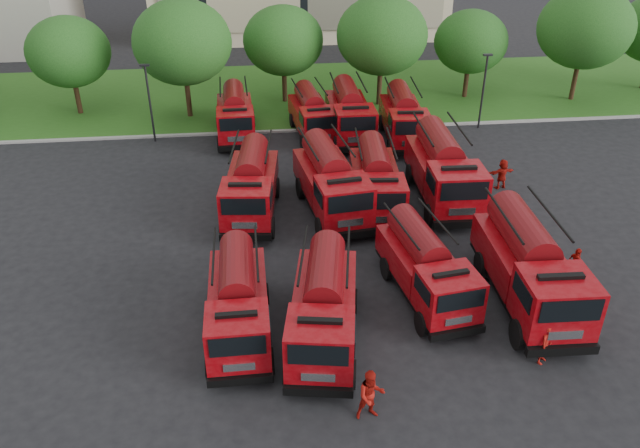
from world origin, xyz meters
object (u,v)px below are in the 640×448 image
at_px(fire_truck_3, 529,266).
at_px(fire_truck_4, 251,185).
at_px(fire_truck_5, 331,182).
at_px(firefighter_5, 500,188).
at_px(fire_truck_0, 238,302).
at_px(fire_truck_1, 324,306).
at_px(firefighter_2, 572,279).
at_px(fire_truck_10, 350,113).
at_px(fire_truck_7, 443,169).
at_px(fire_truck_11, 403,117).
at_px(firefighter_4, 330,232).
at_px(firefighter_3, 498,281).
at_px(fire_truck_2, 426,266).
at_px(fire_truck_6, 376,181).
at_px(fire_truck_8, 235,114).
at_px(firefighter_1, 370,416).
at_px(firefighter_0, 541,361).

distance_m(fire_truck_3, fire_truck_4, 14.26).
xyz_separation_m(fire_truck_5, firefighter_5, (9.85, 1.59, -1.69)).
distance_m(fire_truck_0, fire_truck_1, 3.27).
bearing_deg(firefighter_2, fire_truck_10, 16.70).
xyz_separation_m(fire_truck_7, fire_truck_10, (-3.58, 9.49, -0.12)).
relative_size(fire_truck_11, firefighter_4, 4.18).
relative_size(fire_truck_10, firefighter_2, 4.72).
relative_size(fire_truck_7, fire_truck_11, 1.10).
bearing_deg(fire_truck_10, firefighter_3, -76.44).
distance_m(firefighter_2, firefighter_5, 8.98).
bearing_deg(fire_truck_2, fire_truck_4, 122.38).
height_order(fire_truck_0, fire_truck_3, fire_truck_3).
bearing_deg(firefighter_3, fire_truck_3, 73.52).
relative_size(fire_truck_6, fire_truck_8, 1.04).
bearing_deg(firefighter_5, fire_truck_3, 63.22).
xyz_separation_m(fire_truck_1, fire_truck_5, (1.55, 10.15, 0.14)).
distance_m(fire_truck_6, firefighter_1, 14.63).
bearing_deg(fire_truck_8, fire_truck_0, -91.14).
bearing_deg(firefighter_3, firefighter_2, 142.75).
bearing_deg(fire_truck_11, fire_truck_0, -115.57).
relative_size(fire_truck_6, firefighter_3, 3.89).
bearing_deg(fire_truck_6, fire_truck_5, -173.75).
relative_size(fire_truck_4, firefighter_1, 3.81).
distance_m(fire_truck_2, fire_truck_4, 10.75).
xyz_separation_m(firefighter_2, firefighter_4, (-10.10, 5.16, 0.00)).
xyz_separation_m(fire_truck_0, firefighter_5, (14.58, 11.01, -1.48)).
bearing_deg(fire_truck_7, fire_truck_6, -170.02).
bearing_deg(firefighter_5, firefighter_1, 45.52).
xyz_separation_m(fire_truck_7, firefighter_3, (0.41, -7.81, -1.79)).
height_order(fire_truck_7, firefighter_1, fire_truck_7).
relative_size(fire_truck_1, firefighter_2, 4.56).
relative_size(fire_truck_0, fire_truck_1, 0.92).
relative_size(fire_truck_5, fire_truck_7, 0.97).
height_order(fire_truck_1, fire_truck_3, fire_truck_3).
height_order(fire_truck_0, firefighter_2, fire_truck_0).
bearing_deg(firefighter_4, fire_truck_1, 120.12).
xyz_separation_m(fire_truck_4, fire_truck_10, (6.61, 9.83, 0.05)).
height_order(fire_truck_0, firefighter_4, fire_truck_0).
distance_m(fire_truck_11, firefighter_3, 16.38).
height_order(fire_truck_1, firefighter_3, fire_truck_1).
xyz_separation_m(fire_truck_6, fire_truck_8, (-7.35, 10.90, -0.05)).
xyz_separation_m(fire_truck_4, firefighter_4, (3.80, -2.49, -1.62)).
bearing_deg(fire_truck_7, fire_truck_1, -123.57).
xyz_separation_m(fire_truck_3, firefighter_2, (2.81, 1.32, -1.75)).
bearing_deg(fire_truck_1, firefighter_3, 29.79).
relative_size(fire_truck_2, firefighter_1, 3.51).
bearing_deg(fire_truck_8, firefighter_0, -66.06).
bearing_deg(fire_truck_0, firefighter_5, 36.58).
distance_m(fire_truck_0, firefighter_1, 6.57).
relative_size(firefighter_1, firefighter_5, 1.11).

